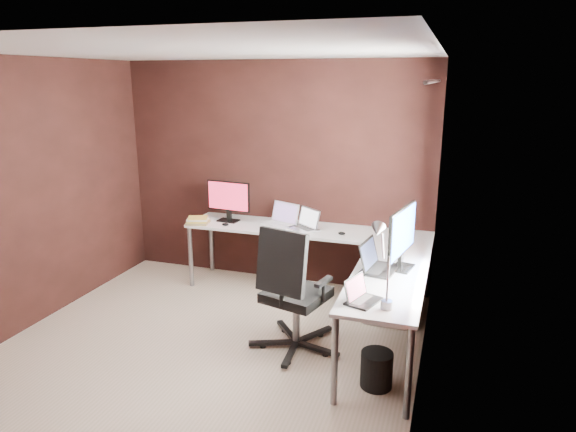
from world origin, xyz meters
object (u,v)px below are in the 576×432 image
object	(u,v)px
drawer_pedestal	(389,288)
office_chair	(294,314)
wastebasket	(377,369)
book_stack	(198,220)
monitor_right	(402,234)
desk_lamp	(381,254)
laptop_white	(282,220)
laptop_black_small	(360,296)
laptop_silver	(305,225)
monitor_left	(228,199)
laptop_black_big	(376,264)

from	to	relation	value
drawer_pedestal	office_chair	xyz separation A→B (m)	(-0.71, -0.90, 0.03)
drawer_pedestal	wastebasket	xyz separation A→B (m)	(0.07, -1.24, -0.16)
book_stack	office_chair	xyz separation A→B (m)	(1.45, -1.05, -0.44)
monitor_right	desk_lamp	distance (m)	0.78
laptop_white	desk_lamp	xyz separation A→B (m)	(1.33, -1.74, 0.33)
laptop_black_small	book_stack	xyz separation A→B (m)	(-2.10, 1.48, -0.01)
monitor_right	book_stack	size ratio (longest dim) A/B	2.36
laptop_white	office_chair	size ratio (longest dim) A/B	0.37
laptop_white	laptop_black_small	xyz separation A→B (m)	(1.20, -1.74, -0.01)
laptop_silver	book_stack	bearing A→B (deg)	-134.79
drawer_pedestal	office_chair	size ratio (longest dim) A/B	0.53
laptop_black_small	office_chair	xyz separation A→B (m)	(-0.64, 0.43, -0.44)
laptop_white	book_stack	distance (m)	0.94
drawer_pedestal	laptop_silver	size ratio (longest dim) A/B	1.48
drawer_pedestal	laptop_white	bearing A→B (deg)	161.93
monitor_left	desk_lamp	bearing A→B (deg)	-35.57
laptop_silver	laptop_black_small	size ratio (longest dim) A/B	1.30
laptop_silver	office_chair	world-z (taller)	office_chair
monitor_right	wastebasket	xyz separation A→B (m)	(-0.07, -0.69, -0.89)
monitor_left	laptop_black_small	size ratio (longest dim) A/B	1.68
monitor_right	laptop_black_small	distance (m)	0.84
monitor_left	laptop_black_big	distance (m)	2.10
wastebasket	desk_lamp	bearing A→B (deg)	-90.07
drawer_pedestal	monitor_left	distance (m)	2.03
laptop_white	laptop_black_small	bearing A→B (deg)	-34.10
laptop_black_small	drawer_pedestal	bearing A→B (deg)	16.30
laptop_black_big	book_stack	size ratio (longest dim) A/B	1.50
monitor_left	office_chair	xyz separation A→B (m)	(1.17, -1.26, -0.66)
drawer_pedestal	wastebasket	size ratio (longest dim) A/B	2.11
drawer_pedestal	book_stack	world-z (taller)	book_stack
laptop_silver	laptop_white	bearing A→B (deg)	-159.87
laptop_black_big	wastebasket	bearing A→B (deg)	-159.46
wastebasket	laptop_silver	bearing A→B (deg)	123.59
laptop_black_small	office_chair	bearing A→B (deg)	75.07
laptop_white	laptop_black_big	world-z (taller)	laptop_black_big
drawer_pedestal	desk_lamp	distance (m)	1.56
book_stack	wastebasket	size ratio (longest dim) A/B	0.96
laptop_black_big	drawer_pedestal	bearing A→B (deg)	3.43
laptop_black_small	desk_lamp	world-z (taller)	desk_lamp
monitor_left	book_stack	distance (m)	0.42
laptop_black_big	laptop_black_small	world-z (taller)	laptop_black_big
laptop_black_big	office_chair	size ratio (longest dim) A/B	0.36
laptop_black_small	wastebasket	distance (m)	0.65
laptop_black_big	wastebasket	world-z (taller)	laptop_black_big
laptop_white	laptop_silver	bearing A→B (deg)	4.49
desk_lamp	laptop_silver	bearing A→B (deg)	128.76
laptop_black_small	laptop_silver	bearing A→B (deg)	47.70
laptop_white	book_stack	xyz separation A→B (m)	(-0.90, -0.26, -0.02)
monitor_left	laptop_black_big	world-z (taller)	monitor_left
laptop_white	laptop_black_big	bearing A→B (deg)	-20.20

